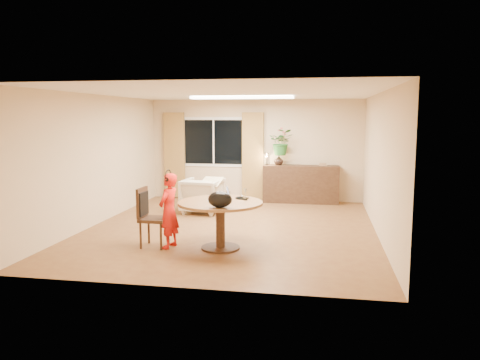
{
  "coord_description": "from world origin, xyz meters",
  "views": [
    {
      "loc": [
        1.72,
        -8.74,
        2.16
      ],
      "look_at": [
        0.21,
        -0.2,
        0.98
      ],
      "focal_mm": 35.0,
      "sensor_mm": 36.0,
      "label": 1
    }
  ],
  "objects_px": {
    "sideboard": "(301,184)",
    "dining_table": "(220,212)",
    "dining_chair": "(154,217)",
    "armchair": "(203,196)",
    "child": "(169,211)"
  },
  "relations": [
    {
      "from": "sideboard",
      "to": "child",
      "type": "bearing_deg",
      "value": -113.51
    },
    {
      "from": "dining_chair",
      "to": "dining_table",
      "type": "bearing_deg",
      "value": 4.57
    },
    {
      "from": "dining_table",
      "to": "armchair",
      "type": "height_order",
      "value": "dining_table"
    },
    {
      "from": "dining_chair",
      "to": "armchair",
      "type": "bearing_deg",
      "value": 89.3
    },
    {
      "from": "dining_chair",
      "to": "sideboard",
      "type": "xyz_separation_m",
      "value": [
        2.22,
        4.5,
        -0.02
      ]
    },
    {
      "from": "armchair",
      "to": "dining_table",
      "type": "bearing_deg",
      "value": 116.38
    },
    {
      "from": "dining_table",
      "to": "child",
      "type": "relative_size",
      "value": 1.11
    },
    {
      "from": "dining_chair",
      "to": "armchair",
      "type": "height_order",
      "value": "dining_chair"
    },
    {
      "from": "dining_chair",
      "to": "sideboard",
      "type": "relative_size",
      "value": 0.53
    },
    {
      "from": "sideboard",
      "to": "dining_table",
      "type": "bearing_deg",
      "value": -103.99
    },
    {
      "from": "dining_table",
      "to": "child",
      "type": "xyz_separation_m",
      "value": [
        -0.85,
        -0.07,
        0.0
      ]
    },
    {
      "from": "dining_table",
      "to": "dining_chair",
      "type": "bearing_deg",
      "value": -176.51
    },
    {
      "from": "child",
      "to": "armchair",
      "type": "distance_m",
      "value": 2.87
    },
    {
      "from": "dining_chair",
      "to": "armchair",
      "type": "distance_m",
      "value": 2.85
    },
    {
      "from": "child",
      "to": "armchair",
      "type": "bearing_deg",
      "value": -165.05
    }
  ]
}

